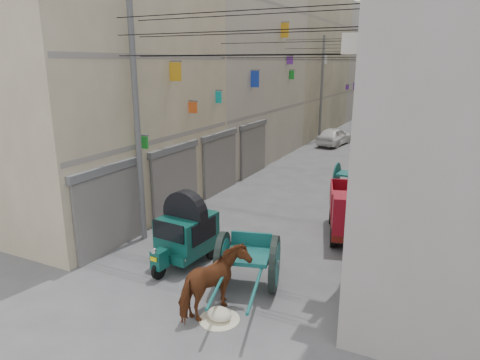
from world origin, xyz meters
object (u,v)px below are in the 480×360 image
Objects in this scene: distant_car_grey at (404,127)px; distant_car_green at (364,123)px; horse at (214,283)px; second_cart at (350,176)px; auto_rickshaw at (186,231)px; distant_car_white at (334,136)px; tonga_cart at (248,261)px; mini_truck at (353,216)px; feed_sack at (219,314)px.

distant_car_grey is 3.61m from distant_car_green.
second_cart is at bearing -79.33° from horse.
distant_car_white is (-0.84, 21.45, -0.36)m from auto_rickshaw.
horse is at bearing 75.21° from distant_car_green.
distant_car_green is (-0.27, 30.21, -0.44)m from auto_rickshaw.
horse is (-0.20, -1.49, 0.01)m from tonga_cart.
mini_truck is 26.60m from distant_car_green.
distant_car_grey is at bearing 73.13° from tonga_cart.
feed_sack is at bearing -97.09° from distant_car_grey.
auto_rickshaw reaches higher than distant_car_grey.
horse is (-0.59, -12.45, 0.16)m from second_cart.
horse is 0.49× the size of distant_car_white.
feed_sack is at bearing -89.59° from second_cart.
distant_car_white is at bearing 67.14° from distant_car_green.
distant_car_grey is at bearing 76.51° from mini_truck.
distant_car_green is (-2.45, 32.30, -0.23)m from horse.
distant_car_grey is at bearing 148.59° from distant_car_green.
feed_sack is 0.74m from horse.
horse is (-2.03, -6.08, -0.07)m from mini_truck.
distant_car_green is (-2.69, 32.50, 0.44)m from feed_sack.
distant_car_green is at bearing 94.73° from feed_sack.
tonga_cart is 30.06m from distant_car_grey.
tonga_cart is 4.95m from mini_truck.
mini_truck is (1.83, 4.59, 0.08)m from tonga_cart.
mini_truck is at bearing 53.07° from tonga_cart.
tonga_cart is 5.89× the size of feed_sack.
horse is at bearing 139.27° from feed_sack.
auto_rickshaw reaches higher than horse.
distant_car_grey reaches higher than distant_car_green.
tonga_cart is 0.93× the size of distant_car_white.
mini_truck is at bearing 48.41° from auto_rickshaw.
mini_truck reaches higher than distant_car_white.
distant_car_grey is at bearing 90.59° from second_cart.
distant_car_white is 8.78m from distant_car_green.
distant_car_grey is at bearing -109.53° from distant_car_white.
auto_rickshaw is 3.03m from horse.
auto_rickshaw reaches higher than distant_car_white.
second_cart is 2.33× the size of feed_sack.
distant_car_green is (-3.05, 19.85, -0.07)m from second_cart.
tonga_cart reaches higher than second_cart.
distant_car_white is 8.98m from distant_car_grey.
auto_rickshaw is 1.31× the size of horse.
tonga_cart is 2.53× the size of second_cart.
distant_car_grey is (0.84, 31.73, 0.45)m from feed_sack.
mini_truck is 25.47m from distant_car_grey.
auto_rickshaw is at bearing 99.85° from distant_car_white.
horse is at bearing -124.15° from mini_truck.
feed_sack is 31.75m from distant_car_grey.
mini_truck reaches higher than second_cart.
distant_car_green is (0.57, 8.76, -0.08)m from distant_car_white.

